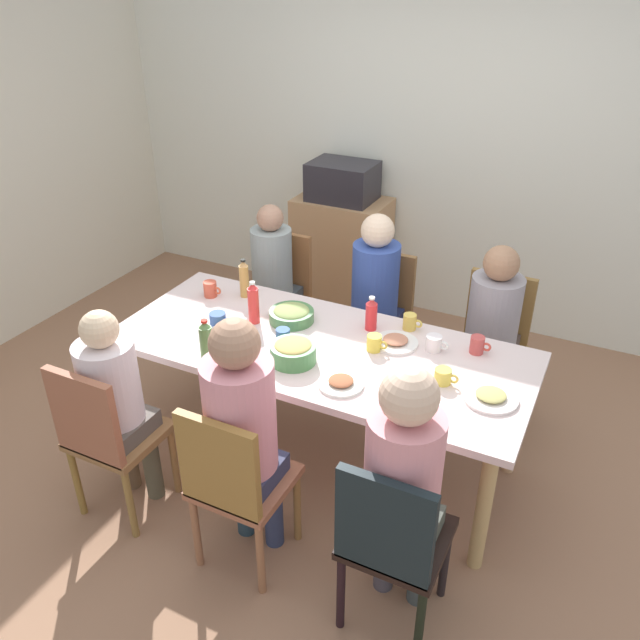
{
  "coord_description": "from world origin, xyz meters",
  "views": [
    {
      "loc": [
        1.26,
        -2.55,
        2.49
      ],
      "look_at": [
        0.0,
        0.0,
        0.89
      ],
      "focal_mm": 36.23,
      "sensor_mm": 36.0,
      "label": 1
    }
  ],
  "objects_px": {
    "bottle_1": "(244,279)",
    "bottle_2": "(206,340)",
    "person_4": "(403,478)",
    "cup_0": "(410,322)",
    "cup_5": "(211,289)",
    "person_3": "(271,275)",
    "cup_4": "(443,376)",
    "bottle_0": "(253,303)",
    "chair_4": "(391,539)",
    "bottle_3": "(371,314)",
    "chair_5": "(378,314)",
    "chair_1": "(106,433)",
    "bowl_0": "(293,351)",
    "person_1": "(114,395)",
    "bowl_1": "(292,314)",
    "plate_0": "(395,342)",
    "person_0": "(242,424)",
    "side_cabinet": "(341,254)",
    "cup_1": "(283,337)",
    "person_5": "(374,291)",
    "microwave": "(343,181)",
    "plate_3": "(227,335)",
    "dining_table": "(320,357)",
    "chair_3": "(279,291)",
    "cup_7": "(478,345)",
    "person_2": "(492,321)",
    "cup_6": "(434,343)",
    "chair_2": "(492,340)",
    "cup_3": "(375,343)",
    "cup_2": "(218,319)"
  },
  "relations": [
    {
      "from": "plate_3",
      "to": "cup_4",
      "type": "bearing_deg",
      "value": 4.75
    },
    {
      "from": "person_1",
      "to": "cup_1",
      "type": "bearing_deg",
      "value": 51.06
    },
    {
      "from": "chair_1",
      "to": "plate_0",
      "type": "relative_size",
      "value": 3.81
    },
    {
      "from": "chair_4",
      "to": "cup_1",
      "type": "relative_size",
      "value": 8.22
    },
    {
      "from": "bottle_1",
      "to": "bottle_2",
      "type": "xyz_separation_m",
      "value": [
        0.19,
        -0.65,
        -0.01
      ]
    },
    {
      "from": "bottle_0",
      "to": "bottle_3",
      "type": "relative_size",
      "value": 1.27
    },
    {
      "from": "cup_4",
      "to": "bottle_0",
      "type": "xyz_separation_m",
      "value": [
        -1.1,
        0.11,
        0.08
      ]
    },
    {
      "from": "chair_4",
      "to": "bowl_0",
      "type": "height_order",
      "value": "chair_4"
    },
    {
      "from": "chair_2",
      "to": "cup_5",
      "type": "bearing_deg",
      "value": -157.99
    },
    {
      "from": "cup_5",
      "to": "person_3",
      "type": "bearing_deg",
      "value": 79.41
    },
    {
      "from": "cup_7",
      "to": "microwave",
      "type": "height_order",
      "value": "microwave"
    },
    {
      "from": "bowl_1",
      "to": "microwave",
      "type": "height_order",
      "value": "microwave"
    },
    {
      "from": "chair_5",
      "to": "bottle_3",
      "type": "bearing_deg",
      "value": -73.21
    },
    {
      "from": "person_2",
      "to": "bowl_1",
      "type": "relative_size",
      "value": 4.62
    },
    {
      "from": "chair_3",
      "to": "chair_4",
      "type": "height_order",
      "value": "same"
    },
    {
      "from": "chair_5",
      "to": "cup_4",
      "type": "bearing_deg",
      "value": -52.89
    },
    {
      "from": "cup_2",
      "to": "bottle_0",
      "type": "relative_size",
      "value": 0.51
    },
    {
      "from": "chair_4",
      "to": "bowl_1",
      "type": "height_order",
      "value": "chair_4"
    },
    {
      "from": "person_1",
      "to": "plate_3",
      "type": "relative_size",
      "value": 4.61
    },
    {
      "from": "chair_1",
      "to": "bowl_0",
      "type": "height_order",
      "value": "chair_1"
    },
    {
      "from": "chair_4",
      "to": "bottle_3",
      "type": "xyz_separation_m",
      "value": [
        -0.55,
        1.11,
        0.32
      ]
    },
    {
      "from": "chair_1",
      "to": "plate_3",
      "type": "relative_size",
      "value": 3.66
    },
    {
      "from": "chair_1",
      "to": "bowl_0",
      "type": "distance_m",
      "value": 0.97
    },
    {
      "from": "dining_table",
      "to": "bowl_1",
      "type": "bearing_deg",
      "value": 147.53
    },
    {
      "from": "person_0",
      "to": "cup_3",
      "type": "xyz_separation_m",
      "value": [
        0.27,
        0.83,
        0.02
      ]
    },
    {
      "from": "person_0",
      "to": "cup_6",
      "type": "bearing_deg",
      "value": 60.65
    },
    {
      "from": "person_0",
      "to": "side_cabinet",
      "type": "bearing_deg",
      "value": 105.03
    },
    {
      "from": "chair_1",
      "to": "bowl_1",
      "type": "distance_m",
      "value": 1.14
    },
    {
      "from": "bowl_1",
      "to": "cup_3",
      "type": "relative_size",
      "value": 2.22
    },
    {
      "from": "person_0",
      "to": "cup_7",
      "type": "relative_size",
      "value": 11.83
    },
    {
      "from": "person_5",
      "to": "side_cabinet",
      "type": "distance_m",
      "value": 1.21
    },
    {
      "from": "chair_5",
      "to": "cup_0",
      "type": "relative_size",
      "value": 8.36
    },
    {
      "from": "person_1",
      "to": "bowl_1",
      "type": "relative_size",
      "value": 4.59
    },
    {
      "from": "plate_3",
      "to": "side_cabinet",
      "type": "distance_m",
      "value": 1.9
    },
    {
      "from": "plate_0",
      "to": "bottle_3",
      "type": "distance_m",
      "value": 0.21
    },
    {
      "from": "chair_4",
      "to": "person_3",
      "type": "bearing_deg",
      "value": 132.5
    },
    {
      "from": "person_2",
      "to": "bottle_0",
      "type": "xyz_separation_m",
      "value": [
        -1.16,
        -0.69,
        0.17
      ]
    },
    {
      "from": "chair_1",
      "to": "chair_4",
      "type": "bearing_deg",
      "value": 0.0
    },
    {
      "from": "bowl_1",
      "to": "cup_5",
      "type": "relative_size",
      "value": 2.18
    },
    {
      "from": "person_2",
      "to": "microwave",
      "type": "distance_m",
      "value": 1.73
    },
    {
      "from": "cup_1",
      "to": "person_0",
      "type": "bearing_deg",
      "value": -75.36
    },
    {
      "from": "cup_1",
      "to": "cup_3",
      "type": "relative_size",
      "value": 0.98
    },
    {
      "from": "bowl_1",
      "to": "bottle_3",
      "type": "relative_size",
      "value": 1.28
    },
    {
      "from": "chair_3",
      "to": "bottle_3",
      "type": "height_order",
      "value": "bottle_3"
    },
    {
      "from": "person_4",
      "to": "cup_1",
      "type": "height_order",
      "value": "person_4"
    },
    {
      "from": "person_2",
      "to": "bottle_3",
      "type": "relative_size",
      "value": 5.9
    },
    {
      "from": "chair_1",
      "to": "cup_1",
      "type": "bearing_deg",
      "value": 54.61
    },
    {
      "from": "person_5",
      "to": "side_cabinet",
      "type": "xyz_separation_m",
      "value": [
        -0.66,
        0.97,
        -0.27
      ]
    },
    {
      "from": "person_4",
      "to": "cup_0",
      "type": "height_order",
      "value": "person_4"
    },
    {
      "from": "microwave",
      "to": "chair_5",
      "type": "bearing_deg",
      "value": -53.11
    }
  ]
}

